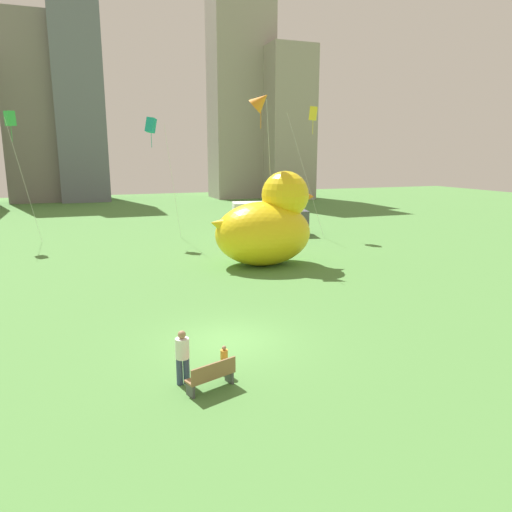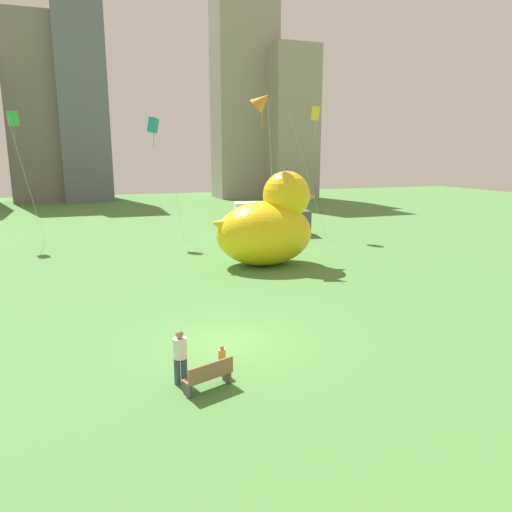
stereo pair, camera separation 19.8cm
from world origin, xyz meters
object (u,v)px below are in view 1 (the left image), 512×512
object	(u,v)px
person_adult	(182,355)
kite_yellow	(313,114)
person_child	(224,359)
kite_orange	(261,101)
giant_inflatable_duck	(267,226)
kite_teal	(151,126)
kite_green	(10,119)
box_truck	(268,218)
park_bench	(212,375)

from	to	relation	value
person_adult	kite_yellow	size ratio (longest dim) A/B	0.16
person_child	kite_orange	xyz separation A→B (m)	(7.22, 15.77, 9.61)
giant_inflatable_duck	kite_yellow	bearing A→B (deg)	50.91
person_adult	kite_teal	bearing A→B (deg)	83.26
person_child	kite_green	distance (m)	30.26
giant_inflatable_duck	kite_orange	world-z (taller)	kite_orange
kite_green	person_adult	bearing A→B (deg)	-75.69
person_adult	giant_inflatable_duck	size ratio (longest dim) A/B	0.24
person_child	kite_teal	distance (m)	26.39
kite_green	kite_yellow	bearing A→B (deg)	-9.30
person_child	kite_yellow	bearing A→B (deg)	57.82
person_adult	kite_green	world-z (taller)	kite_green
giant_inflatable_duck	kite_teal	size ratio (longest dim) A/B	0.73
person_adult	kite_teal	xyz separation A→B (m)	(2.96, 25.10, 8.08)
person_child	person_adult	bearing A→B (deg)	-172.93
giant_inflatable_duck	kite_yellow	distance (m)	14.91
box_truck	kite_teal	xyz separation A→B (m)	(-9.53, 0.63, 7.57)
person_child	kite_yellow	xyz separation A→B (m)	(14.99, 23.82, 9.63)
park_bench	kite_yellow	world-z (taller)	kite_yellow
person_adult	kite_orange	size ratio (longest dim) A/B	0.16
park_bench	giant_inflatable_duck	distance (m)	16.71
park_bench	kite_orange	world-z (taller)	kite_orange
park_bench	box_truck	world-z (taller)	box_truck
park_bench	person_child	size ratio (longest dim) A/B	1.66
person_child	kite_teal	bearing A→B (deg)	86.30
kite_teal	kite_orange	bearing A→B (deg)	-58.53
kite_yellow	kite_green	size ratio (longest dim) A/B	1.07
person_adult	kite_yellow	world-z (taller)	kite_yellow
kite_orange	person_adult	bearing A→B (deg)	-118.27
box_truck	kite_orange	bearing A→B (deg)	-114.70
park_bench	box_truck	distance (m)	27.80
person_adult	kite_orange	distance (m)	20.30
person_adult	box_truck	world-z (taller)	box_truck
box_truck	kite_green	bearing A→B (deg)	170.28
person_child	box_truck	world-z (taller)	box_truck
park_bench	kite_teal	xyz separation A→B (m)	(2.25, 25.79, 8.55)
person_adult	kite_green	size ratio (longest dim) A/B	0.17
kite_teal	park_bench	bearing A→B (deg)	-94.99
kite_yellow	kite_green	xyz separation A→B (m)	(-23.44, 3.84, -0.72)
kite_orange	kite_teal	size ratio (longest dim) A/B	1.13
person_child	giant_inflatable_duck	world-z (taller)	giant_inflatable_duck
kite_yellow	kite_orange	distance (m)	11.18
box_truck	kite_yellow	xyz separation A→B (m)	(3.85, -0.48, 8.72)
kite_yellow	park_bench	bearing A→B (deg)	-122.35
giant_inflatable_duck	kite_teal	distance (m)	13.88
kite_orange	kite_teal	world-z (taller)	kite_orange
park_bench	kite_orange	distance (m)	20.78
kite_teal	box_truck	bearing A→B (deg)	-3.80
park_bench	kite_green	size ratio (longest dim) A/B	0.16
park_bench	kite_yellow	size ratio (longest dim) A/B	0.15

